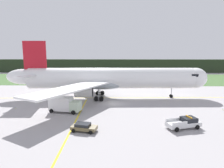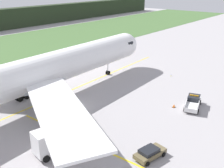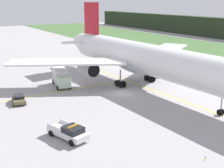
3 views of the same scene
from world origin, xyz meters
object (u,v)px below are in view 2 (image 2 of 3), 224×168
ops_pickup_truck (193,102)px  apron_cone (174,106)px  catering_truck (58,138)px  staff_car (150,153)px  airliner (45,71)px

ops_pickup_truck → apron_cone: (-2.04, 2.45, -0.60)m
catering_truck → apron_cone: catering_truck is taller
ops_pickup_truck → staff_car: bearing=-174.1°
staff_car → apron_cone: (14.57, 4.16, -0.39)m
catering_truck → staff_car: (5.87, -9.77, -1.05)m
catering_truck → staff_car: 11.45m
ops_pickup_truck → catering_truck: (-22.48, 8.06, 0.85)m
ops_pickup_truck → staff_car: size_ratio=1.38×
catering_truck → staff_car: size_ratio=1.59×
catering_truck → staff_car: catering_truck is taller
airliner → catering_truck: bearing=-123.3°
staff_car → airliner: bearing=82.8°
airliner → apron_cone: (11.64, -19.03, -5.16)m
ops_pickup_truck → staff_car: ops_pickup_truck is taller
catering_truck → ops_pickup_truck: bearing=-19.7°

